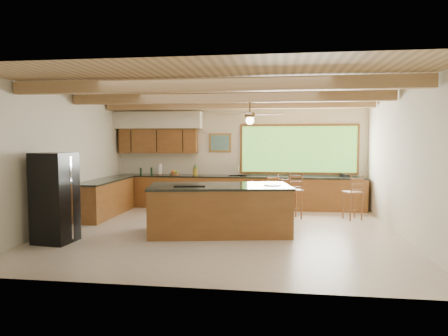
# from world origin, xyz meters

# --- Properties ---
(ground) EXTENTS (7.20, 7.20, 0.00)m
(ground) POSITION_xyz_m (0.00, 0.00, 0.00)
(ground) COLOR beige
(ground) RESTS_ON ground
(room_shell) EXTENTS (7.27, 6.54, 3.02)m
(room_shell) POSITION_xyz_m (-0.17, 0.65, 2.21)
(room_shell) COLOR beige
(room_shell) RESTS_ON ground
(counter_run) EXTENTS (7.12, 3.10, 1.25)m
(counter_run) POSITION_xyz_m (-0.82, 2.52, 0.46)
(counter_run) COLOR brown
(counter_run) RESTS_ON ground
(island) EXTENTS (3.07, 1.83, 1.02)m
(island) POSITION_xyz_m (-0.08, -0.14, 0.50)
(island) COLOR brown
(island) RESTS_ON ground
(refrigerator) EXTENTS (0.73, 0.71, 1.70)m
(refrigerator) POSITION_xyz_m (-3.05, -1.30, 0.85)
(refrigerator) COLOR black
(refrigerator) RESTS_ON ground
(bar_stool_a) EXTENTS (0.46, 0.46, 1.02)m
(bar_stool_a) POSITION_xyz_m (0.95, 2.40, 0.61)
(bar_stool_a) COLOR brown
(bar_stool_a) RESTS_ON ground
(bar_stool_b) EXTENTS (0.48, 0.48, 1.06)m
(bar_stool_b) POSITION_xyz_m (1.31, 1.54, 0.63)
(bar_stool_b) COLOR brown
(bar_stool_b) RESTS_ON ground
(bar_stool_c) EXTENTS (0.54, 0.54, 1.16)m
(bar_stool_c) POSITION_xyz_m (1.48, 1.54, 0.69)
(bar_stool_c) COLOR brown
(bar_stool_c) RESTS_ON ground
(bar_stool_d) EXTENTS (0.52, 0.52, 1.11)m
(bar_stool_d) POSITION_xyz_m (2.93, 1.60, 0.66)
(bar_stool_d) COLOR brown
(bar_stool_d) RESTS_ON ground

